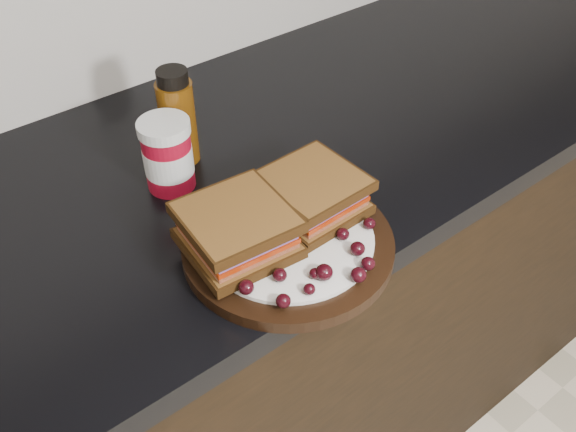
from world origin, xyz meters
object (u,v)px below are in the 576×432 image
at_px(condiment_jar, 168,155).
at_px(oil_bottle, 177,117).
at_px(plate, 288,245).
at_px(sandwich_left, 237,230).

height_order(condiment_jar, oil_bottle, oil_bottle).
distance_m(plate, condiment_jar, 0.23).
bearing_deg(sandwich_left, oil_bottle, 81.05).
relative_size(sandwich_left, condiment_jar, 1.17).
distance_m(plate, sandwich_left, 0.08).
distance_m(sandwich_left, condiment_jar, 0.19).
height_order(plate, oil_bottle, oil_bottle).
bearing_deg(sandwich_left, plate, -16.26).
distance_m(plate, oil_bottle, 0.27).
relative_size(plate, condiment_jar, 2.54).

